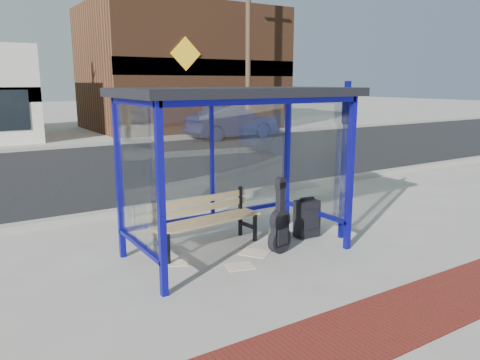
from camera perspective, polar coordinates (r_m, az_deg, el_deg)
ground at (r=7.07m, az=-0.31°, el=-8.82°), size 120.00×120.00×0.00m
brick_paver_strip at (r=5.25m, az=15.67°, el=-16.95°), size 60.00×1.00×0.01m
curb_near at (r=9.52m, az=-9.64°, el=-3.14°), size 60.00×0.25×0.12m
street_asphalt at (r=14.27m, az=-17.64°, el=1.23°), size 60.00×10.00×0.00m
curb_far at (r=19.18m, az=-21.63°, el=3.73°), size 60.00×0.25×0.12m
far_sidewalk at (r=21.05m, az=-22.62°, el=4.15°), size 60.00×4.00×0.01m
bus_shelter at (r=6.69m, az=-0.65°, el=8.21°), size 3.30×1.80×2.42m
storefront_brown at (r=26.71m, az=-7.05°, el=13.28°), size 10.00×7.08×6.40m
tree_right at (r=32.05m, az=-2.38°, el=17.14°), size 3.60×3.60×7.03m
utility_pole_east at (r=22.81m, az=1.00°, el=15.91°), size 1.60×0.24×8.00m
bench at (r=7.15m, az=-4.31°, el=-4.62°), size 1.79×0.58×0.83m
guitar_bag at (r=6.95m, az=4.88°, el=-5.77°), size 0.41×0.17×1.08m
suitcase at (r=7.74m, az=8.16°, el=-4.67°), size 0.40×0.28×0.67m
backpack at (r=7.33m, az=4.54°, el=-6.78°), size 0.32×0.30×0.33m
sign_post at (r=7.57m, az=12.71°, el=3.34°), size 0.11×0.31×2.51m
newspaper_a at (r=6.73m, az=-7.80°, el=-9.99°), size 0.41×0.38×0.01m
newspaper_b at (r=6.56m, az=-0.01°, el=-10.47°), size 0.45×0.39×0.01m
newspaper_c at (r=7.04m, az=1.80°, el=-8.87°), size 0.50×0.52×0.01m
parked_car at (r=21.17m, az=-0.87°, el=6.99°), size 4.33×1.69×1.40m
fire_hydrant at (r=23.85m, az=3.44°, el=6.81°), size 0.34×0.22×0.75m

